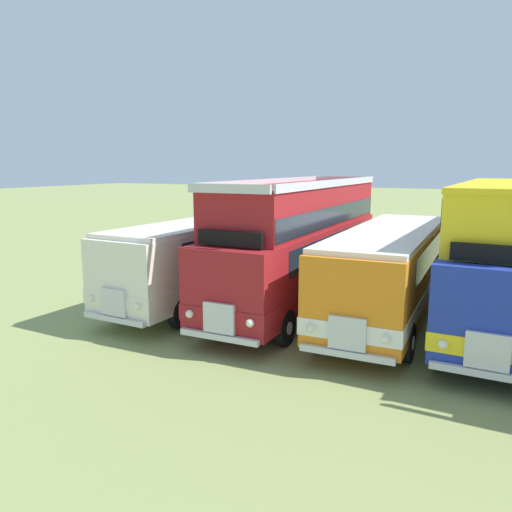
% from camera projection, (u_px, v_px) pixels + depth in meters
% --- Properties ---
extents(ground_plane, '(200.00, 200.00, 0.00)m').
position_uv_depth(ground_plane, '(496.00, 331.00, 15.17)').
color(ground_plane, '#8C9956').
extents(bus_first_in_row, '(3.16, 11.77, 2.99)m').
position_uv_depth(bus_first_in_row, '(222.00, 250.00, 19.27)').
color(bus_first_in_row, silver).
rests_on(bus_first_in_row, ground).
extents(bus_second_in_row, '(2.69, 11.59, 4.52)m').
position_uv_depth(bus_second_in_row, '(301.00, 240.00, 17.80)').
color(bus_second_in_row, maroon).
rests_on(bus_second_in_row, ground).
extents(bus_third_in_row, '(2.64, 10.34, 2.99)m').
position_uv_depth(bus_third_in_row, '(390.00, 267.00, 16.16)').
color(bus_third_in_row, orange).
rests_on(bus_third_in_row, ground).
extents(bus_fourth_in_row, '(3.02, 10.87, 4.49)m').
position_uv_depth(bus_fourth_in_row, '(503.00, 250.00, 15.06)').
color(bus_fourth_in_row, '#1E339E').
rests_on(bus_fourth_in_row, ground).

